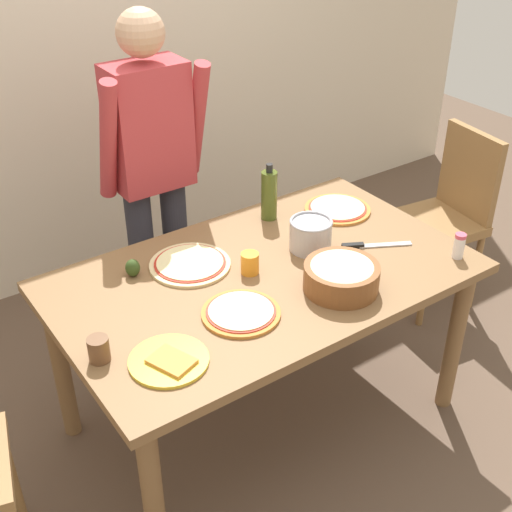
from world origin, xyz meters
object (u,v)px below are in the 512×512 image
at_px(cup_small_brown, 99,349).
at_px(plate_with_slice, 169,361).
at_px(pizza_raw_on_board, 190,264).
at_px(person_cook, 153,167).
at_px(olive_oil_bottle, 269,195).
at_px(chef_knife, 368,245).
at_px(popcorn_bowl, 341,275).
at_px(pizza_cooked_on_tray, 241,313).
at_px(avocado, 133,268).
at_px(cup_orange, 250,263).
at_px(steel_pot, 311,234).
at_px(pizza_second_cooked, 337,209).
at_px(dining_table, 263,292).
at_px(chair_wooden_right, 448,209).
at_px(salt_shaker, 459,246).

bearing_deg(cup_small_brown, plate_with_slice, -38.72).
bearing_deg(pizza_raw_on_board, person_cook, 75.68).
xyz_separation_m(olive_oil_bottle, chef_knife, (0.19, -0.43, -0.11)).
bearing_deg(popcorn_bowl, pizza_cooked_on_tray, 168.70).
xyz_separation_m(plate_with_slice, avocado, (0.13, 0.52, 0.03)).
height_order(cup_orange, avocado, cup_orange).
relative_size(pizza_raw_on_board, steel_pot, 1.83).
distance_m(pizza_raw_on_board, pizza_second_cooked, 0.77).
bearing_deg(dining_table, chef_knife, -10.81).
xyz_separation_m(chair_wooden_right, pizza_raw_on_board, (-1.53, -0.00, 0.23)).
relative_size(chef_knife, avocado, 3.82).
height_order(popcorn_bowl, steel_pot, steel_pot).
distance_m(chair_wooden_right, avocado, 1.76).
relative_size(olive_oil_bottle, chef_knife, 0.96).
bearing_deg(popcorn_bowl, chef_knife, 29.29).
xyz_separation_m(dining_table, pizza_raw_on_board, (-0.21, 0.20, 0.10)).
xyz_separation_m(popcorn_bowl, steel_pot, (0.09, 0.29, 0.00)).
bearing_deg(cup_small_brown, pizza_raw_on_board, 31.34).
xyz_separation_m(pizza_raw_on_board, cup_small_brown, (-0.52, -0.31, 0.03)).
distance_m(chef_knife, avocado, 0.95).
height_order(pizza_raw_on_board, steel_pot, steel_pot).
bearing_deg(plate_with_slice, chef_knife, 9.20).
xyz_separation_m(person_cook, olive_oil_bottle, (0.34, -0.41, -0.07)).
height_order(chair_wooden_right, olive_oil_bottle, olive_oil_bottle).
bearing_deg(chef_knife, pizza_raw_on_board, 156.46).
bearing_deg(dining_table, cup_orange, 143.26).
xyz_separation_m(popcorn_bowl, olive_oil_bottle, (0.10, 0.59, 0.05)).
relative_size(person_cook, avocado, 23.14).
bearing_deg(avocado, chair_wooden_right, -2.11).
xyz_separation_m(pizza_cooked_on_tray, avocado, (-0.20, 0.44, 0.03)).
xyz_separation_m(dining_table, chef_knife, (0.46, -0.09, 0.10)).
xyz_separation_m(dining_table, cup_orange, (-0.04, 0.03, 0.13)).
height_order(dining_table, cup_small_brown, cup_small_brown).
height_order(cup_small_brown, salt_shaker, salt_shaker).
bearing_deg(olive_oil_bottle, avocado, -173.92).
xyz_separation_m(pizza_second_cooked, plate_with_slice, (-1.11, -0.47, -0.00)).
distance_m(pizza_raw_on_board, olive_oil_bottle, 0.51).
relative_size(popcorn_bowl, cup_orange, 3.29).
height_order(person_cook, chair_wooden_right, person_cook).
bearing_deg(cup_orange, chef_knife, -13.33).
bearing_deg(olive_oil_bottle, plate_with_slice, -144.14).
bearing_deg(cup_small_brown, dining_table, 8.77).
distance_m(pizza_cooked_on_tray, cup_orange, 0.27).
bearing_deg(popcorn_bowl, cup_small_brown, 171.18).
xyz_separation_m(person_cook, popcorn_bowl, (0.24, -1.01, -0.12)).
distance_m(person_cook, chair_wooden_right, 1.54).
relative_size(olive_oil_bottle, avocado, 3.66).
bearing_deg(olive_oil_bottle, popcorn_bowl, -99.72).
height_order(steel_pot, cup_orange, steel_pot).
distance_m(chair_wooden_right, cup_orange, 1.40).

